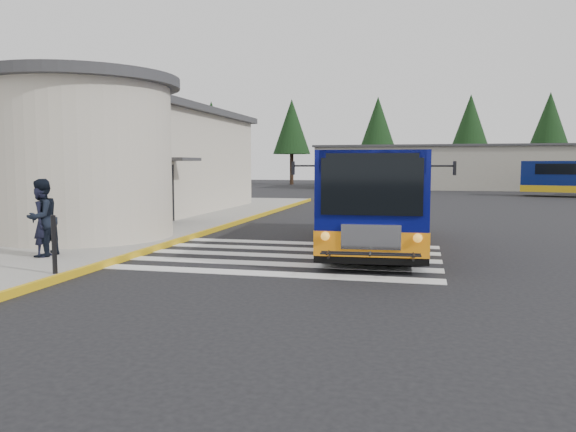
% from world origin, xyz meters
% --- Properties ---
extents(ground, '(140.00, 140.00, 0.00)m').
position_xyz_m(ground, '(0.00, 0.00, 0.00)').
color(ground, black).
rests_on(ground, ground).
extents(sidewalk, '(10.00, 34.00, 0.15)m').
position_xyz_m(sidewalk, '(-9.00, 4.00, 0.07)').
color(sidewalk, gray).
rests_on(sidewalk, ground).
extents(curb_strip, '(0.12, 34.00, 0.16)m').
position_xyz_m(curb_strip, '(-4.05, 4.00, 0.08)').
color(curb_strip, gold).
rests_on(curb_strip, ground).
extents(station_building, '(12.70, 18.70, 4.80)m').
position_xyz_m(station_building, '(-10.84, 6.91, 2.57)').
color(station_building, beige).
rests_on(station_building, ground).
extents(crosswalk, '(8.00, 5.35, 0.01)m').
position_xyz_m(crosswalk, '(-0.50, -0.80, 0.01)').
color(crosswalk, silver).
rests_on(crosswalk, ground).
extents(depot_building, '(26.40, 8.40, 4.20)m').
position_xyz_m(depot_building, '(6.00, 42.00, 2.11)').
color(depot_building, gray).
rests_on(depot_building, ground).
extents(tree_line, '(58.40, 4.40, 10.00)m').
position_xyz_m(tree_line, '(6.29, 50.00, 6.77)').
color(tree_line, black).
rests_on(tree_line, ground).
extents(transit_bus, '(3.49, 9.56, 2.66)m').
position_xyz_m(transit_bus, '(1.67, 1.48, 1.27)').
color(transit_bus, '#080D63').
rests_on(transit_bus, ground).
extents(pedestrian_a, '(0.48, 0.66, 1.67)m').
position_xyz_m(pedestrian_a, '(-5.80, -3.07, 0.98)').
color(pedestrian_a, black).
rests_on(pedestrian_a, sidewalk).
extents(pedestrian_b, '(0.71, 0.91, 1.86)m').
position_xyz_m(pedestrian_b, '(-5.85, -3.08, 1.08)').
color(pedestrian_b, black).
rests_on(pedestrian_b, sidewalk).
extents(bollard, '(0.10, 0.10, 1.19)m').
position_xyz_m(bollard, '(-4.20, -4.89, 0.74)').
color(bollard, black).
rests_on(bollard, sidewalk).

